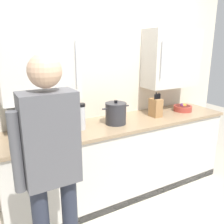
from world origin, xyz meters
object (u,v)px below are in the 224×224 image
(thermos_flask, at_px, (82,117))
(person_figure, at_px, (51,163))
(knife_block, at_px, (156,107))
(fruit_bowl, at_px, (183,108))
(stock_pot, at_px, (116,113))
(microwave_oven, at_px, (36,122))

(thermos_flask, height_order, person_figure, person_figure)
(knife_block, height_order, person_figure, person_figure)
(fruit_bowl, height_order, person_figure, person_figure)
(stock_pot, bearing_deg, fruit_bowl, 1.32)
(fruit_bowl, xyz_separation_m, knife_block, (-0.48, -0.02, 0.07))
(microwave_oven, relative_size, thermos_flask, 2.86)
(fruit_bowl, relative_size, person_figure, 0.14)
(stock_pot, relative_size, fruit_bowl, 1.39)
(stock_pot, xyz_separation_m, knife_block, (0.57, 0.00, -0.01))
(stock_pot, distance_m, person_figure, 1.24)
(thermos_flask, relative_size, person_figure, 0.16)
(fruit_bowl, relative_size, knife_block, 0.78)
(stock_pot, height_order, knife_block, knife_block)
(microwave_oven, xyz_separation_m, thermos_flask, (0.45, -0.05, 0.00))
(thermos_flask, bearing_deg, knife_block, -0.33)
(stock_pot, bearing_deg, microwave_oven, 176.13)
(microwave_oven, distance_m, knife_block, 1.42)
(microwave_oven, relative_size, person_figure, 0.46)
(thermos_flask, relative_size, knife_block, 0.91)
(knife_block, bearing_deg, person_figure, -151.92)
(fruit_bowl, distance_m, person_figure, 2.16)
(microwave_oven, bearing_deg, fruit_bowl, -1.01)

